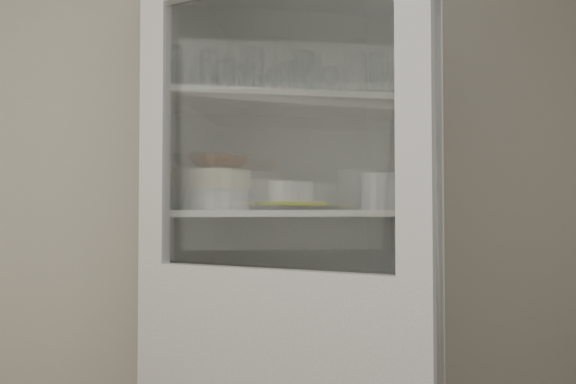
# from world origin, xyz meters

# --- Properties ---
(wall_back) EXTENTS (3.60, 0.02, 2.60)m
(wall_back) POSITION_xyz_m (0.00, 1.50, 1.30)
(wall_back) COLOR #B1A89B
(wall_back) RESTS_ON ground
(pantry_cabinet) EXTENTS (1.00, 0.45, 2.10)m
(pantry_cabinet) POSITION_xyz_m (0.20, 1.34, 0.94)
(pantry_cabinet) COLOR #B5B5B5
(pantry_cabinet) RESTS_ON floor
(cupboard_door) EXTENTS (0.74, 0.57, 2.00)m
(cupboard_door) POSITION_xyz_m (0.06, 0.78, 0.87)
(cupboard_door) COLOR #B5B5B5
(cupboard_door) RESTS_ON floor
(tumbler_0) EXTENTS (0.08, 0.08, 0.14)m
(tumbler_0) POSITION_xyz_m (-0.21, 1.13, 1.73)
(tumbler_0) COLOR silver
(tumbler_0) RESTS_ON shelf_glass
(tumbler_1) EXTENTS (0.08, 0.08, 0.14)m
(tumbler_1) POSITION_xyz_m (-0.09, 1.14, 1.73)
(tumbler_1) COLOR silver
(tumbler_1) RESTS_ON shelf_glass
(tumbler_2) EXTENTS (0.08, 0.08, 0.15)m
(tumbler_2) POSITION_xyz_m (0.05, 1.12, 1.73)
(tumbler_2) COLOR silver
(tumbler_2) RESTS_ON shelf_glass
(tumbler_3) EXTENTS (0.09, 0.09, 0.15)m
(tumbler_3) POSITION_xyz_m (0.24, 1.16, 1.74)
(tumbler_3) COLOR silver
(tumbler_3) RESTS_ON shelf_glass
(tumbler_4) EXTENTS (0.08, 0.08, 0.13)m
(tumbler_4) POSITION_xyz_m (0.26, 1.12, 1.73)
(tumbler_4) COLOR silver
(tumbler_4) RESTS_ON shelf_glass
(tumbler_5) EXTENTS (0.08, 0.08, 0.15)m
(tumbler_5) POSITION_xyz_m (0.48, 1.12, 1.73)
(tumbler_5) COLOR silver
(tumbler_5) RESTS_ON shelf_glass
(tumbler_6) EXTENTS (0.08, 0.08, 0.13)m
(tumbler_6) POSITION_xyz_m (0.59, 1.16, 1.73)
(tumbler_6) COLOR silver
(tumbler_6) RESTS_ON shelf_glass
(tumbler_7) EXTENTS (0.08, 0.08, 0.14)m
(tumbler_7) POSITION_xyz_m (-0.03, 1.26, 1.73)
(tumbler_7) COLOR silver
(tumbler_7) RESTS_ON shelf_glass
(tumbler_8) EXTENTS (0.08, 0.08, 0.14)m
(tumbler_8) POSITION_xyz_m (-0.21, 1.29, 1.73)
(tumbler_8) COLOR silver
(tumbler_8) RESTS_ON shelf_glass
(tumbler_9) EXTENTS (0.07, 0.07, 0.13)m
(tumbler_9) POSITION_xyz_m (0.05, 1.27, 1.73)
(tumbler_9) COLOR silver
(tumbler_9) RESTS_ON shelf_glass
(tumbler_10) EXTENTS (0.10, 0.10, 0.15)m
(tumbler_10) POSITION_xyz_m (0.24, 1.29, 1.74)
(tumbler_10) COLOR silver
(tumbler_10) RESTS_ON shelf_glass
(goblet_0) EXTENTS (0.07, 0.07, 0.16)m
(goblet_0) POSITION_xyz_m (-0.21, 1.37, 1.74)
(goblet_0) COLOR silver
(goblet_0) RESTS_ON shelf_glass
(goblet_1) EXTENTS (0.08, 0.08, 0.17)m
(goblet_1) POSITION_xyz_m (0.17, 1.39, 1.75)
(goblet_1) COLOR silver
(goblet_1) RESTS_ON shelf_glass
(goblet_2) EXTENTS (0.08, 0.08, 0.17)m
(goblet_2) POSITION_xyz_m (0.38, 1.35, 1.75)
(goblet_2) COLOR silver
(goblet_2) RESTS_ON shelf_glass
(goblet_3) EXTENTS (0.08, 0.08, 0.17)m
(goblet_3) POSITION_xyz_m (0.57, 1.35, 1.75)
(goblet_3) COLOR silver
(goblet_3) RESTS_ON shelf_glass
(plate_stack_front) EXTENTS (0.21, 0.21, 0.07)m
(plate_stack_front) POSITION_xyz_m (-0.06, 1.21, 1.30)
(plate_stack_front) COLOR white
(plate_stack_front) RESTS_ON shelf_plates
(plate_stack_back) EXTENTS (0.20, 0.20, 0.07)m
(plate_stack_back) POSITION_xyz_m (-0.08, 1.37, 1.30)
(plate_stack_back) COLOR white
(plate_stack_back) RESTS_ON shelf_plates
(cream_bowl) EXTENTS (0.28, 0.28, 0.07)m
(cream_bowl) POSITION_xyz_m (-0.06, 1.21, 1.37)
(cream_bowl) COLOR beige
(cream_bowl) RESTS_ON plate_stack_front
(terracotta_bowl) EXTENTS (0.26, 0.26, 0.05)m
(terracotta_bowl) POSITION_xyz_m (-0.06, 1.21, 1.43)
(terracotta_bowl) COLOR brown
(terracotta_bowl) RESTS_ON cream_bowl
(glass_platter) EXTENTS (0.36, 0.36, 0.02)m
(glass_platter) POSITION_xyz_m (0.21, 1.26, 1.27)
(glass_platter) COLOR silver
(glass_platter) RESTS_ON shelf_plates
(yellow_trivet) EXTENTS (0.24, 0.24, 0.01)m
(yellow_trivet) POSITION_xyz_m (0.21, 1.26, 1.28)
(yellow_trivet) COLOR yellow
(yellow_trivet) RESTS_ON glass_platter
(white_ramekin) EXTENTS (0.18, 0.18, 0.07)m
(white_ramekin) POSITION_xyz_m (0.21, 1.26, 1.33)
(white_ramekin) COLOR white
(white_ramekin) RESTS_ON yellow_trivet
(grey_bowl_stack) EXTENTS (0.13, 0.13, 0.14)m
(grey_bowl_stack) POSITION_xyz_m (0.56, 1.31, 1.33)
(grey_bowl_stack) COLOR silver
(grey_bowl_stack) RESTS_ON shelf_plates
(mug_blue) EXTENTS (0.14, 0.14, 0.09)m
(mug_blue) POSITION_xyz_m (0.61, 1.19, 0.90)
(mug_blue) COLOR navy
(mug_blue) RESTS_ON shelf_mugs
(mug_teal) EXTENTS (0.12, 0.12, 0.10)m
(mug_teal) POSITION_xyz_m (0.52, 1.33, 0.91)
(mug_teal) COLOR #2E767C
(mug_teal) RESTS_ON shelf_mugs
(mug_white) EXTENTS (0.11, 0.11, 0.08)m
(mug_white) POSITION_xyz_m (0.55, 1.16, 0.90)
(mug_white) COLOR white
(mug_white) RESTS_ON shelf_mugs
(teal_jar) EXTENTS (0.09, 0.09, 0.11)m
(teal_jar) POSITION_xyz_m (0.27, 1.33, 0.91)
(teal_jar) COLOR #2E767C
(teal_jar) RESTS_ON shelf_mugs
(measuring_cups) EXTENTS (0.11, 0.11, 0.04)m
(measuring_cups) POSITION_xyz_m (0.15, 1.18, 0.88)
(measuring_cups) COLOR #9D9CAF
(measuring_cups) RESTS_ON shelf_mugs
(white_canister) EXTENTS (0.13, 0.13, 0.14)m
(white_canister) POSITION_xyz_m (-0.01, 1.28, 0.93)
(white_canister) COLOR white
(white_canister) RESTS_ON shelf_mugs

